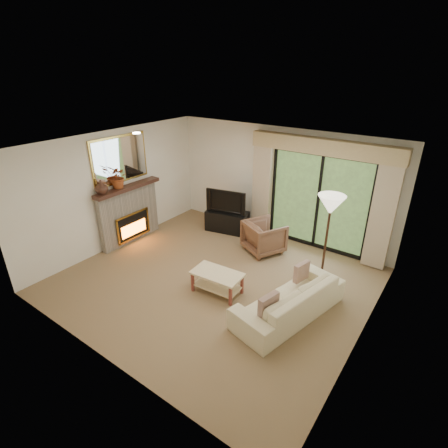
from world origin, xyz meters
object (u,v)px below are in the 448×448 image
Objects in this scene: media_console at (227,221)px; armchair at (264,237)px; coffee_table at (217,282)px; sofa at (289,299)px.

armchair is (1.27, -0.38, 0.10)m from media_console.
coffee_table is (0.08, -1.85, -0.15)m from armchair.
sofa is at bearing 4.25° from coffee_table.
coffee_table is at bearing 119.38° from armchair.
media_console is 1.31× the size of armchair.
media_console is at bearing 10.13° from armchair.
coffee_table is (1.36, -2.23, -0.05)m from media_console.
armchair is at bearing -125.89° from sofa.
armchair is 2.18m from sofa.
sofa reaches higher than media_console.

